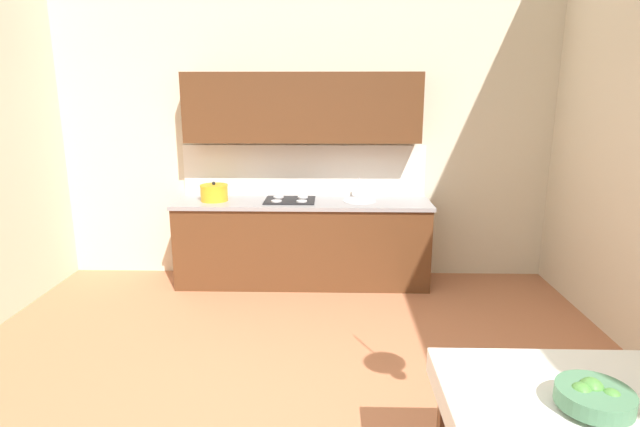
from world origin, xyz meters
TOP-DOWN VIEW (x-y plane):
  - wall_back at (0.00, 2.88)m, footprint 5.87×0.12m
  - kitchen_cabinetry at (-0.02, 2.55)m, footprint 2.66×0.63m
  - fruit_bowl at (1.36, -0.81)m, footprint 0.30×0.30m

SIDE VIEW (x-z plane):
  - fruit_bowl at x=1.36m, z-range 0.75..0.87m
  - kitchen_cabinetry at x=-0.02m, z-range -0.24..1.96m
  - wall_back at x=0.00m, z-range 0.00..4.05m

